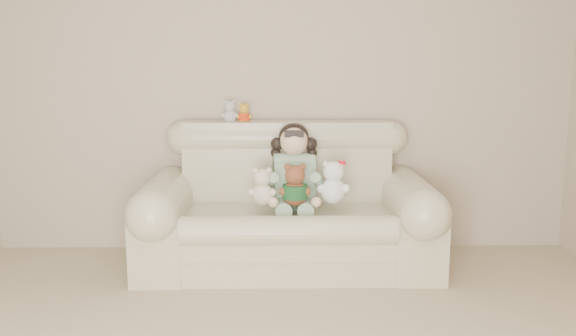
{
  "coord_description": "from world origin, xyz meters",
  "views": [
    {
      "loc": [
        -0.02,
        -2.24,
        1.48
      ],
      "look_at": [
        0.04,
        1.9,
        0.75
      ],
      "focal_mm": 38.09,
      "sensor_mm": 36.0,
      "label": 1
    }
  ],
  "objects_px": {
    "sofa": "(288,198)",
    "brown_teddy": "(295,181)",
    "white_cat": "(333,178)",
    "seated_child": "(294,166)",
    "cream_teddy": "(262,183)"
  },
  "relations": [
    {
      "from": "sofa",
      "to": "cream_teddy",
      "type": "xyz_separation_m",
      "value": [
        -0.18,
        -0.14,
        0.14
      ]
    },
    {
      "from": "seated_child",
      "to": "brown_teddy",
      "type": "distance_m",
      "value": 0.25
    },
    {
      "from": "white_cat",
      "to": "cream_teddy",
      "type": "bearing_deg",
      "value": 159.67
    },
    {
      "from": "seated_child",
      "to": "brown_teddy",
      "type": "bearing_deg",
      "value": -95.53
    },
    {
      "from": "seated_child",
      "to": "brown_teddy",
      "type": "height_order",
      "value": "seated_child"
    },
    {
      "from": "sofa",
      "to": "white_cat",
      "type": "height_order",
      "value": "sofa"
    },
    {
      "from": "sofa",
      "to": "brown_teddy",
      "type": "distance_m",
      "value": 0.23
    },
    {
      "from": "brown_teddy",
      "to": "cream_teddy",
      "type": "relative_size",
      "value": 1.11
    },
    {
      "from": "white_cat",
      "to": "cream_teddy",
      "type": "relative_size",
      "value": 1.18
    },
    {
      "from": "sofa",
      "to": "cream_teddy",
      "type": "height_order",
      "value": "sofa"
    },
    {
      "from": "brown_teddy",
      "to": "white_cat",
      "type": "xyz_separation_m",
      "value": [
        0.27,
        0.06,
        0.01
      ]
    },
    {
      "from": "seated_child",
      "to": "cream_teddy",
      "type": "xyz_separation_m",
      "value": [
        -0.22,
        -0.22,
        -0.08
      ]
    },
    {
      "from": "white_cat",
      "to": "seated_child",
      "type": "bearing_deg",
      "value": 121.54
    },
    {
      "from": "white_cat",
      "to": "cream_teddy",
      "type": "xyz_separation_m",
      "value": [
        -0.49,
        -0.04,
        -0.03
      ]
    },
    {
      "from": "cream_teddy",
      "to": "brown_teddy",
      "type": "bearing_deg",
      "value": 11.13
    }
  ]
}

